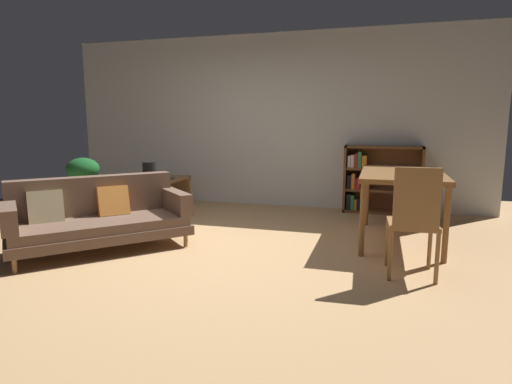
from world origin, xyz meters
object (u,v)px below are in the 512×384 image
(potted_floor_plant, at_px, (83,177))
(dining_table, at_px, (402,179))
(bookshelf, at_px, (377,180))
(dining_chair_near, at_px, (414,217))
(media_console, at_px, (158,199))
(fabric_couch, at_px, (97,216))
(desk_speaker, at_px, (150,173))
(open_laptop, at_px, (158,178))

(potted_floor_plant, bearing_deg, dining_table, -2.45)
(potted_floor_plant, distance_m, bookshelf, 4.29)
(dining_table, bearing_deg, dining_chair_near, -87.39)
(media_console, xyz_separation_m, dining_table, (3.29, -0.45, 0.47))
(fabric_couch, xyz_separation_m, potted_floor_plant, (-1.25, 1.38, 0.20))
(media_console, relative_size, potted_floor_plant, 1.64)
(desk_speaker, bearing_deg, bookshelf, 25.03)
(open_laptop, xyz_separation_m, bookshelf, (3.06, 1.01, -0.03))
(open_laptop, height_order, bookshelf, bookshelf)
(desk_speaker, xyz_separation_m, bookshelf, (2.97, 1.39, -0.16))
(dining_table, bearing_deg, media_console, 172.26)
(desk_speaker, relative_size, bookshelf, 0.26)
(media_console, xyz_separation_m, open_laptop, (-0.05, 0.10, 0.28))
(media_console, distance_m, potted_floor_plant, 1.12)
(desk_speaker, distance_m, bookshelf, 3.29)
(fabric_couch, relative_size, open_laptop, 3.96)
(potted_floor_plant, height_order, bookshelf, bookshelf)
(media_console, bearing_deg, bookshelf, 20.25)
(desk_speaker, height_order, dining_table, desk_speaker)
(potted_floor_plant, bearing_deg, dining_chair_near, -17.40)
(bookshelf, bearing_deg, open_laptop, -161.74)
(bookshelf, bearing_deg, dining_chair_near, -83.15)
(dining_chair_near, bearing_deg, dining_table, 92.61)
(dining_table, relative_size, bookshelf, 1.32)
(dining_chair_near, height_order, bookshelf, bookshelf)
(potted_floor_plant, bearing_deg, media_console, 14.01)
(bookshelf, bearing_deg, potted_floor_plant, -161.32)
(open_laptop, bearing_deg, desk_speaker, -76.70)
(fabric_couch, bearing_deg, media_console, 96.87)
(dining_chair_near, xyz_separation_m, bookshelf, (-0.33, 2.75, -0.04))
(open_laptop, bearing_deg, fabric_couch, -81.94)
(open_laptop, relative_size, desk_speaker, 1.58)
(open_laptop, height_order, dining_chair_near, dining_chair_near)
(desk_speaker, relative_size, potted_floor_plant, 0.35)
(fabric_couch, relative_size, dining_table, 1.25)
(media_console, bearing_deg, desk_speaker, -81.74)
(fabric_couch, distance_m, open_laptop, 1.77)
(fabric_couch, height_order, bookshelf, bookshelf)
(open_laptop, bearing_deg, dining_table, -9.32)
(open_laptop, bearing_deg, dining_chair_near, -27.14)
(media_console, distance_m, dining_table, 3.35)
(open_laptop, bearing_deg, potted_floor_plant, -160.05)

